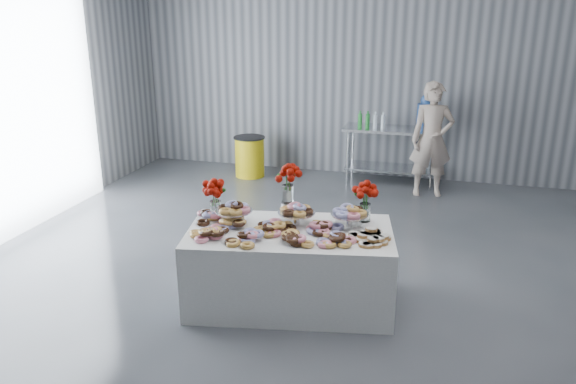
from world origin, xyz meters
name	(u,v)px	position (x,y,z in m)	size (l,w,h in m)	color
ground	(310,302)	(0.00, 0.00, 0.00)	(9.00, 9.00, 0.00)	#3D3F45
room_walls	(285,18)	(-0.27, 0.07, 2.64)	(8.04, 9.04, 4.02)	gray
display_table	(290,267)	(-0.20, -0.04, 0.38)	(1.90, 1.00, 0.75)	white
prep_table	(391,145)	(0.33, 4.10, 0.62)	(1.50, 0.60, 0.90)	silver
donut_mounds	(289,228)	(-0.20, -0.09, 0.80)	(1.80, 0.80, 0.09)	#BC8E44
cake_stand_left	(234,209)	(-0.76, 0.00, 0.89)	(0.36, 0.36, 0.17)	silver
cake_stand_mid	(297,211)	(-0.17, 0.11, 0.89)	(0.36, 0.36, 0.17)	silver
cake_stand_right	(350,213)	(0.32, 0.21, 0.89)	(0.36, 0.36, 0.17)	silver
danish_pile	(372,234)	(0.57, -0.05, 0.81)	(0.48, 0.48, 0.11)	silver
bouquet_left	(215,190)	(-0.98, 0.06, 1.05)	(0.26, 0.26, 0.42)	white
bouquet_right	(366,192)	(0.44, 0.38, 1.05)	(0.26, 0.26, 0.42)	white
bouquet_center	(288,180)	(-0.31, 0.29, 1.13)	(0.26, 0.26, 0.57)	silver
water_jug	(426,114)	(0.83, 4.10, 1.15)	(0.28, 0.28, 0.55)	#396BC5
drink_bottles	(371,120)	(0.01, 4.00, 1.04)	(0.54, 0.08, 0.27)	#268C33
person	(432,140)	(0.95, 3.67, 0.85)	(0.62, 0.41, 1.70)	#CC8C93
trash_barrel	(250,156)	(-1.97, 3.85, 0.34)	(0.52, 0.52, 0.67)	yellow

